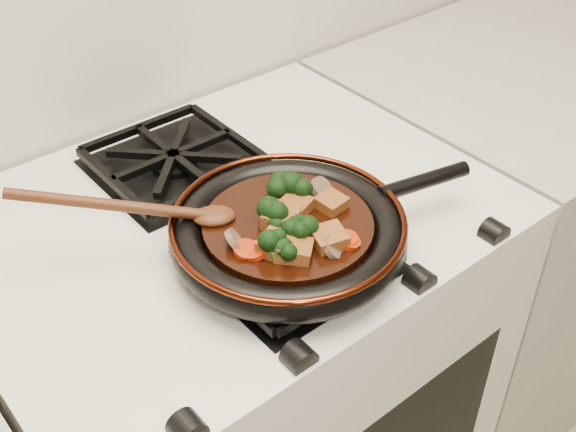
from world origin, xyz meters
TOP-DOWN VIEW (x-y plane):
  - stove at (0.00, 1.69)m, footprint 0.76×0.60m
  - burner_grate_front at (0.00, 1.55)m, footprint 0.23×0.23m
  - burner_grate_back at (0.00, 1.83)m, footprint 0.23×0.23m
  - skillet at (0.01, 1.55)m, footprint 0.43×0.31m
  - braising_sauce at (0.00, 1.56)m, footprint 0.22×0.22m
  - tofu_cube_0 at (-0.04, 1.52)m, footprint 0.05×0.05m
  - tofu_cube_1 at (0.02, 1.49)m, footprint 0.05×0.05m
  - tofu_cube_2 at (-0.03, 1.52)m, footprint 0.05×0.05m
  - tofu_cube_3 at (-0.03, 1.50)m, footprint 0.06×0.06m
  - tofu_cube_4 at (-0.00, 1.56)m, footprint 0.06×0.06m
  - tofu_cube_5 at (0.07, 1.54)m, footprint 0.04×0.04m
  - tofu_cube_6 at (0.03, 1.57)m, footprint 0.05×0.05m
  - tofu_cube_7 at (-0.01, 1.56)m, footprint 0.05×0.05m
  - broccoli_floret_0 at (-0.05, 1.51)m, footprint 0.08×0.09m
  - broccoli_floret_1 at (0.03, 1.60)m, footprint 0.09×0.08m
  - broccoli_floret_2 at (-0.01, 1.52)m, footprint 0.09×0.09m
  - broccoli_floret_3 at (-0.02, 1.56)m, footprint 0.07×0.07m
  - broccoli_floret_4 at (0.04, 1.61)m, footprint 0.07×0.08m
  - broccoli_floret_5 at (0.04, 1.59)m, footprint 0.08×0.09m
  - carrot_coin_0 at (0.03, 1.48)m, footprint 0.03×0.03m
  - carrot_coin_1 at (-0.07, 1.54)m, footprint 0.03×0.03m
  - carrot_coin_2 at (-0.07, 1.53)m, footprint 0.03×0.03m
  - carrot_coin_3 at (0.03, 1.48)m, footprint 0.03×0.03m
  - mushroom_slice_0 at (0.01, 1.48)m, footprint 0.04×0.04m
  - mushroom_slice_1 at (-0.07, 1.56)m, footprint 0.04×0.04m
  - mushroom_slice_2 at (0.08, 1.58)m, footprint 0.05×0.04m
  - wooden_spoon at (-0.13, 1.66)m, footprint 0.15×0.11m

SIDE VIEW (x-z plane):
  - stove at x=0.00m, z-range 0.00..0.90m
  - burner_grate_front at x=0.00m, z-range 0.90..0.93m
  - burner_grate_back at x=0.00m, z-range 0.90..0.93m
  - skillet at x=0.01m, z-range 0.92..0.97m
  - braising_sauce at x=0.00m, z-range 0.94..0.96m
  - carrot_coin_0 at x=0.03m, z-range 0.95..0.97m
  - carrot_coin_1 at x=-0.07m, z-range 0.96..0.97m
  - carrot_coin_2 at x=-0.07m, z-range 0.95..0.97m
  - carrot_coin_3 at x=0.03m, z-range 0.96..0.97m
  - mushroom_slice_0 at x=0.01m, z-range 0.95..0.98m
  - mushroom_slice_1 at x=-0.07m, z-range 0.95..0.98m
  - mushroom_slice_2 at x=0.08m, z-range 0.95..0.98m
  - tofu_cube_7 at x=-0.01m, z-range 0.95..0.98m
  - tofu_cube_2 at x=-0.03m, z-range 0.96..0.98m
  - tofu_cube_5 at x=0.07m, z-range 0.96..0.98m
  - tofu_cube_6 at x=0.03m, z-range 0.96..0.98m
  - tofu_cube_3 at x=-0.03m, z-range 0.95..0.98m
  - tofu_cube_1 at x=0.02m, z-range 0.95..0.98m
  - broccoli_floret_1 at x=0.03m, z-range 0.94..1.00m
  - tofu_cube_0 at x=-0.04m, z-range 0.95..0.98m
  - broccoli_floret_4 at x=0.04m, z-range 0.94..1.00m
  - tofu_cube_4 at x=0.00m, z-range 0.96..0.98m
  - broccoli_floret_2 at x=-0.01m, z-range 0.94..1.00m
  - broccoli_floret_3 at x=-0.02m, z-range 0.94..1.00m
  - broccoli_floret_5 at x=0.04m, z-range 0.93..1.01m
  - broccoli_floret_0 at x=-0.05m, z-range 0.94..1.01m
  - wooden_spoon at x=-0.13m, z-range 0.85..1.11m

